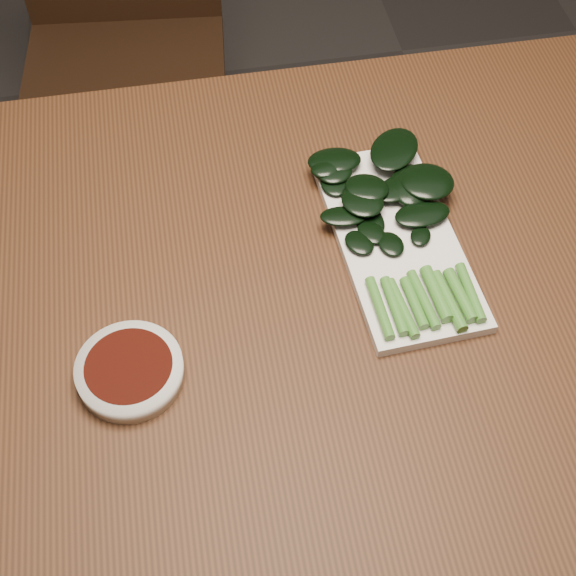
{
  "coord_description": "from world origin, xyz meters",
  "views": [
    {
      "loc": [
        -0.13,
        -0.57,
        1.54
      ],
      "look_at": [
        -0.03,
        -0.01,
        0.76
      ],
      "focal_mm": 50.0,
      "sensor_mm": 36.0,
      "label": 1
    }
  ],
  "objects_px": {
    "gai_lan": "(390,205)",
    "sauce_bowl": "(130,371)",
    "chair_far": "(122,35)",
    "table": "(313,313)",
    "serving_plate": "(397,240)"
  },
  "relations": [
    {
      "from": "chair_far",
      "to": "table",
      "type": "bearing_deg",
      "value": -69.71
    },
    {
      "from": "sauce_bowl",
      "to": "serving_plate",
      "type": "height_order",
      "value": "sauce_bowl"
    },
    {
      "from": "chair_far",
      "to": "serving_plate",
      "type": "relative_size",
      "value": 2.8
    },
    {
      "from": "table",
      "to": "gai_lan",
      "type": "relative_size",
      "value": 4.16
    },
    {
      "from": "sauce_bowl",
      "to": "serving_plate",
      "type": "bearing_deg",
      "value": 21.35
    },
    {
      "from": "sauce_bowl",
      "to": "table",
      "type": "bearing_deg",
      "value": 22.51
    },
    {
      "from": "serving_plate",
      "to": "chair_far",
      "type": "bearing_deg",
      "value": 111.98
    },
    {
      "from": "sauce_bowl",
      "to": "gai_lan",
      "type": "bearing_deg",
      "value": 27.27
    },
    {
      "from": "chair_far",
      "to": "gai_lan",
      "type": "xyz_separation_m",
      "value": [
        0.34,
        -0.8,
        0.29
      ]
    },
    {
      "from": "chair_far",
      "to": "sauce_bowl",
      "type": "xyz_separation_m",
      "value": [
        -0.0,
        -0.98,
        0.28
      ]
    },
    {
      "from": "serving_plate",
      "to": "gai_lan",
      "type": "xyz_separation_m",
      "value": [
        0.0,
        0.04,
        0.02
      ]
    },
    {
      "from": "table",
      "to": "gai_lan",
      "type": "xyz_separation_m",
      "value": [
        0.11,
        0.08,
        0.1
      ]
    },
    {
      "from": "gai_lan",
      "to": "sauce_bowl",
      "type": "bearing_deg",
      "value": -152.73
    },
    {
      "from": "chair_far",
      "to": "sauce_bowl",
      "type": "relative_size",
      "value": 7.41
    },
    {
      "from": "sauce_bowl",
      "to": "serving_plate",
      "type": "xyz_separation_m",
      "value": [
        0.34,
        0.13,
        -0.01
      ]
    }
  ]
}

